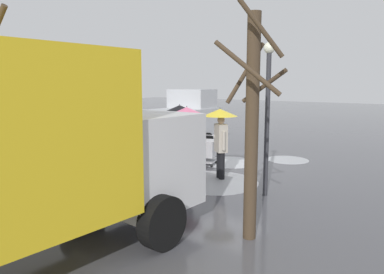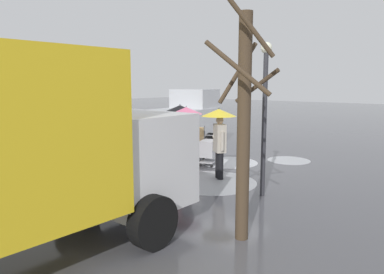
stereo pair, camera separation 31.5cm
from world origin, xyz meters
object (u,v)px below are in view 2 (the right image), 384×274
shopping_cart_vendor (209,149)px  hand_dolly_boxes (195,141)px  pedestrian_black_side (219,127)px  bare_tree_near (244,122)px  cargo_van_parked_right (172,124)px  pedestrian_pink_side (179,120)px  pedestrian_white_side (185,124)px  street_lamp (265,103)px

shopping_cart_vendor → hand_dolly_boxes: (0.81, -0.24, 0.17)m
pedestrian_black_side → bare_tree_near: size_ratio=0.51×
shopping_cart_vendor → bare_tree_near: bare_tree_near is taller
cargo_van_parked_right → pedestrian_pink_side: 2.59m
pedestrian_black_side → pedestrian_white_side: (1.34, -0.00, -0.01)m
hand_dolly_boxes → pedestrian_black_side: pedestrian_black_side is taller
cargo_van_parked_right → bare_tree_near: size_ratio=1.29×
street_lamp → pedestrian_black_side: bearing=-21.4°
pedestrian_pink_side → pedestrian_white_side: size_ratio=1.00×
hand_dolly_boxes → pedestrian_black_side: bearing=144.9°
shopping_cart_vendor → pedestrian_white_side: 1.60m
bare_tree_near → street_lamp: size_ratio=1.09×
cargo_van_parked_right → pedestrian_pink_side: (-1.89, 1.73, 0.41)m
shopping_cart_vendor → pedestrian_white_side: size_ratio=0.47×
hand_dolly_boxes → street_lamp: bearing=150.9°
street_lamp → pedestrian_pink_side: bearing=-19.3°
pedestrian_white_side → street_lamp: bearing=167.1°
cargo_van_parked_right → pedestrian_black_side: cargo_van_parked_right is taller
shopping_cart_vendor → hand_dolly_boxes: bearing=-16.6°
bare_tree_near → shopping_cart_vendor: bearing=-47.8°
cargo_van_parked_right → pedestrian_white_side: (-2.76, 2.42, 0.39)m
cargo_van_parked_right → bare_tree_near: bare_tree_near is taller
bare_tree_near → street_lamp: bearing=-69.7°
hand_dolly_boxes → bare_tree_near: size_ratio=0.31×
shopping_cart_vendor → pedestrian_white_side: bearing=88.7°
shopping_cart_vendor → street_lamp: 4.16m
hand_dolly_boxes → bare_tree_near: 7.05m
pedestrian_pink_side → hand_dolly_boxes: bearing=-96.1°
cargo_van_parked_right → pedestrian_black_side: (-4.10, 2.42, 0.41)m
street_lamp → cargo_van_parked_right: bearing=-27.9°
bare_tree_near → street_lamp: 2.76m
hand_dolly_boxes → pedestrian_pink_side: pedestrian_pink_side is taller
hand_dolly_boxes → pedestrian_white_side: pedestrian_white_side is taller
pedestrian_pink_side → street_lamp: bearing=160.7°
shopping_cart_vendor → pedestrian_pink_side: size_ratio=0.47×
pedestrian_pink_side → street_lamp: 4.39m
cargo_van_parked_right → shopping_cart_vendor: bearing=157.2°
pedestrian_pink_side → pedestrian_black_side: 2.31m
cargo_van_parked_right → hand_dolly_boxes: cargo_van_parked_right is taller
pedestrian_white_side → bare_tree_near: (-4.17, 3.32, 0.61)m
pedestrian_pink_side → street_lamp: size_ratio=0.56×
pedestrian_white_side → street_lamp: size_ratio=0.56×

